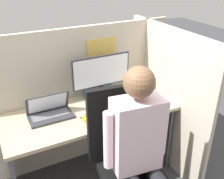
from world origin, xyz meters
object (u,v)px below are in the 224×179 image
(paper_box, at_px, (102,94))
(laptop, at_px, (50,112))
(monitor, at_px, (101,73))
(carrot_toy, at_px, (87,121))
(stapler, at_px, (155,96))
(office_chair, at_px, (126,158))
(person, at_px, (141,146))

(paper_box, xyz_separation_m, laptop, (-0.53, -0.09, -0.00))
(paper_box, relative_size, monitor, 0.50)
(monitor, distance_m, laptop, 0.58)
(paper_box, distance_m, carrot_toy, 0.44)
(paper_box, bearing_deg, carrot_toy, -131.00)
(carrot_toy, bearing_deg, stapler, 7.34)
(monitor, bearing_deg, paper_box, -90.00)
(paper_box, height_order, office_chair, office_chair)
(paper_box, distance_m, stapler, 0.51)
(carrot_toy, xyz_separation_m, office_chair, (0.17, -0.34, -0.19))
(monitor, height_order, laptop, monitor)
(stapler, bearing_deg, office_chair, -142.74)
(monitor, distance_m, person, 0.87)
(monitor, distance_m, stapler, 0.57)
(laptop, relative_size, office_chair, 0.32)
(paper_box, relative_size, carrot_toy, 2.23)
(monitor, height_order, stapler, monitor)
(paper_box, bearing_deg, office_chair, -99.92)
(monitor, distance_m, carrot_toy, 0.50)
(office_chair, relative_size, person, 0.83)
(laptop, distance_m, stapler, 1.00)
(laptop, xyz_separation_m, office_chair, (0.41, -0.58, -0.21))
(office_chair, bearing_deg, person, -83.03)
(laptop, bearing_deg, office_chair, -54.74)
(paper_box, relative_size, office_chair, 0.25)
(stapler, relative_size, carrot_toy, 1.25)
(paper_box, height_order, person, person)
(paper_box, relative_size, person, 0.21)
(paper_box, bearing_deg, stapler, -27.05)
(stapler, xyz_separation_m, person, (-0.55, -0.60, 0.03))
(monitor, relative_size, office_chair, 0.50)
(carrot_toy, bearing_deg, laptop, 135.25)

